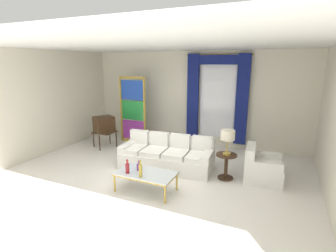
% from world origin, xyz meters
% --- Properties ---
extents(ground_plane, '(16.00, 16.00, 0.00)m').
position_xyz_m(ground_plane, '(0.00, 0.00, 0.00)').
color(ground_plane, white).
extents(wall_rear, '(8.00, 0.12, 3.00)m').
position_xyz_m(wall_rear, '(0.00, 3.06, 1.50)').
color(wall_rear, silver).
rests_on(wall_rear, ground).
extents(wall_left, '(0.12, 7.00, 3.00)m').
position_xyz_m(wall_left, '(-3.66, 0.60, 1.50)').
color(wall_left, silver).
rests_on(wall_left, ground).
extents(ceiling_slab, '(8.00, 7.60, 0.04)m').
position_xyz_m(ceiling_slab, '(0.00, 0.80, 3.02)').
color(ceiling_slab, white).
extents(curtained_window, '(2.00, 0.17, 2.70)m').
position_xyz_m(curtained_window, '(0.78, 2.89, 1.74)').
color(curtained_window, white).
rests_on(curtained_window, ground).
extents(couch_white_long, '(2.39, 1.08, 0.86)m').
position_xyz_m(couch_white_long, '(0.07, 0.75, 0.31)').
color(couch_white_long, white).
rests_on(couch_white_long, ground).
extents(coffee_table, '(1.24, 0.67, 0.41)m').
position_xyz_m(coffee_table, '(0.20, -0.62, 0.37)').
color(coffee_table, silver).
rests_on(coffee_table, ground).
extents(bottle_blue_decanter, '(0.08, 0.08, 0.31)m').
position_xyz_m(bottle_blue_decanter, '(-0.13, -0.80, 0.53)').
color(bottle_blue_decanter, maroon).
rests_on(bottle_blue_decanter, coffee_table).
extents(bottle_crystal_tall, '(0.07, 0.07, 0.36)m').
position_xyz_m(bottle_crystal_tall, '(0.21, -0.84, 0.56)').
color(bottle_crystal_tall, gold).
rests_on(bottle_crystal_tall, coffee_table).
extents(bottle_amber_squat, '(0.10, 0.10, 0.23)m').
position_xyz_m(bottle_amber_squat, '(0.01, -0.57, 0.49)').
color(bottle_amber_squat, '#753384').
rests_on(bottle_amber_squat, coffee_table).
extents(vintage_tv, '(0.72, 0.76, 1.35)m').
position_xyz_m(vintage_tv, '(-2.41, 1.39, 0.73)').
color(vintage_tv, '#382314').
rests_on(vintage_tv, ground).
extents(armchair_white, '(0.87, 0.87, 0.80)m').
position_xyz_m(armchair_white, '(2.35, 0.90, 0.29)').
color(armchair_white, white).
rests_on(armchair_white, ground).
extents(stained_glass_divider, '(0.95, 0.05, 2.20)m').
position_xyz_m(stained_glass_divider, '(-1.85, 2.22, 1.06)').
color(stained_glass_divider, gold).
rests_on(stained_glass_divider, ground).
extents(peacock_figurine, '(0.44, 0.60, 0.50)m').
position_xyz_m(peacock_figurine, '(-1.35, 1.77, 0.22)').
color(peacock_figurine, beige).
rests_on(peacock_figurine, ground).
extents(round_side_table, '(0.48, 0.48, 0.59)m').
position_xyz_m(round_side_table, '(1.60, 0.66, 0.36)').
color(round_side_table, '#382314').
rests_on(round_side_table, ground).
extents(table_lamp_brass, '(0.32, 0.32, 0.57)m').
position_xyz_m(table_lamp_brass, '(1.60, 0.66, 1.03)').
color(table_lamp_brass, '#B29338').
rests_on(table_lamp_brass, round_side_table).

